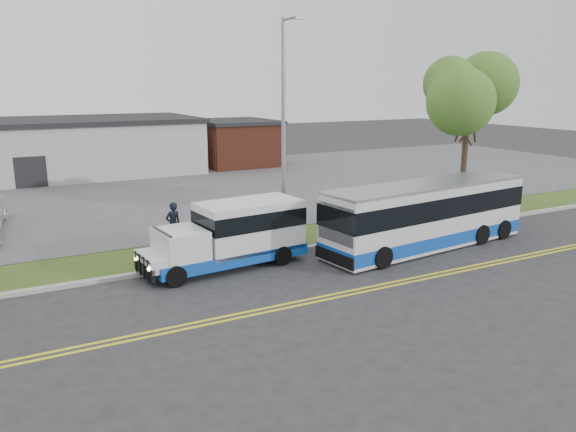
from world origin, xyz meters
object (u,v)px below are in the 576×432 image
streetlight_near (284,124)px  transit_bus (426,215)px  tree_east (469,98)px  shuttle_bus (235,232)px  pedestrian (173,224)px

streetlight_near → transit_bus: bearing=-36.5°
tree_east → streetlight_near: bearing=-178.6°
shuttle_bus → transit_bus: 8.39m
shuttle_bus → transit_bus: bearing=-15.9°
pedestrian → tree_east: bearing=163.4°
tree_east → shuttle_bus: size_ratio=1.26×
streetlight_near → pedestrian: (-4.71, 1.27, -4.17)m
streetlight_near → shuttle_bus: bearing=-147.1°
shuttle_bus → pedestrian: 3.69m
shuttle_bus → tree_east: bearing=4.3°
transit_bus → pedestrian: transit_bus is taller
shuttle_bus → streetlight_near: bearing=27.7°
transit_bus → streetlight_near: bearing=137.3°
streetlight_near → shuttle_bus: streetlight_near is taller
tree_east → streetlight_near: 11.05m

